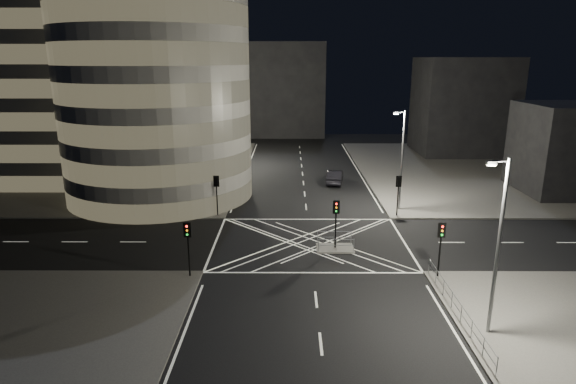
{
  "coord_description": "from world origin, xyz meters",
  "views": [
    {
      "loc": [
        -1.7,
        -38.07,
        15.08
      ],
      "look_at": [
        -1.87,
        5.1,
        3.0
      ],
      "focal_mm": 30.0,
      "sensor_mm": 36.0,
      "label": 1
    }
  ],
  "objects_px": {
    "traffic_signal_nr": "(441,239)",
    "traffic_signal_fl": "(217,188)",
    "traffic_signal_fr": "(398,188)",
    "sedan": "(335,177)",
    "street_lamp_left_near": "(217,151)",
    "street_lamp_right_far": "(402,157)",
    "street_lamp_right_near": "(498,243)",
    "street_lamp_left_far": "(235,127)",
    "traffic_signal_island": "(336,215)",
    "central_island": "(335,248)",
    "traffic_signal_nl": "(188,239)"
  },
  "relations": [
    {
      "from": "traffic_signal_nr",
      "to": "traffic_signal_island",
      "type": "xyz_separation_m",
      "value": [
        -6.8,
        5.3,
        0.0
      ]
    },
    {
      "from": "street_lamp_left_near",
      "to": "street_lamp_right_near",
      "type": "relative_size",
      "value": 1.0
    },
    {
      "from": "central_island",
      "to": "traffic_signal_island",
      "type": "height_order",
      "value": "traffic_signal_island"
    },
    {
      "from": "traffic_signal_nl",
      "to": "traffic_signal_fr",
      "type": "height_order",
      "value": "same"
    },
    {
      "from": "traffic_signal_island",
      "to": "sedan",
      "type": "xyz_separation_m",
      "value": [
        1.9,
        21.35,
        -2.07
      ]
    },
    {
      "from": "street_lamp_right_far",
      "to": "street_lamp_left_near",
      "type": "bearing_deg",
      "value": 170.97
    },
    {
      "from": "traffic_signal_fr",
      "to": "street_lamp_right_near",
      "type": "xyz_separation_m",
      "value": [
        0.64,
        -20.8,
        2.63
      ]
    },
    {
      "from": "traffic_signal_fr",
      "to": "street_lamp_left_far",
      "type": "relative_size",
      "value": 0.4
    },
    {
      "from": "traffic_signal_fr",
      "to": "traffic_signal_nr",
      "type": "xyz_separation_m",
      "value": [
        0.0,
        -13.6,
        0.0
      ]
    },
    {
      "from": "traffic_signal_fl",
      "to": "street_lamp_right_near",
      "type": "relative_size",
      "value": 0.4
    },
    {
      "from": "street_lamp_left_near",
      "to": "street_lamp_left_far",
      "type": "distance_m",
      "value": 18.0
    },
    {
      "from": "traffic_signal_nl",
      "to": "sedan",
      "type": "distance_m",
      "value": 29.6
    },
    {
      "from": "traffic_signal_nl",
      "to": "street_lamp_right_far",
      "type": "relative_size",
      "value": 0.4
    },
    {
      "from": "central_island",
      "to": "traffic_signal_island",
      "type": "relative_size",
      "value": 0.75
    },
    {
      "from": "traffic_signal_nl",
      "to": "traffic_signal_island",
      "type": "height_order",
      "value": "same"
    },
    {
      "from": "traffic_signal_island",
      "to": "street_lamp_left_far",
      "type": "distance_m",
      "value": 33.61
    },
    {
      "from": "street_lamp_right_near",
      "to": "street_lamp_left_far",
      "type": "bearing_deg",
      "value": 113.21
    },
    {
      "from": "street_lamp_right_far",
      "to": "traffic_signal_island",
      "type": "bearing_deg",
      "value": -125.3
    },
    {
      "from": "street_lamp_right_near",
      "to": "sedan",
      "type": "xyz_separation_m",
      "value": [
        -5.53,
        33.85,
        -4.69
      ]
    },
    {
      "from": "traffic_signal_fr",
      "to": "street_lamp_left_near",
      "type": "bearing_deg",
      "value": 164.08
    },
    {
      "from": "central_island",
      "to": "traffic_signal_fr",
      "type": "relative_size",
      "value": 0.75
    },
    {
      "from": "street_lamp_left_far",
      "to": "street_lamp_right_far",
      "type": "distance_m",
      "value": 28.23
    },
    {
      "from": "traffic_signal_nr",
      "to": "traffic_signal_fl",
      "type": "bearing_deg",
      "value": 142.31
    },
    {
      "from": "central_island",
      "to": "traffic_signal_nr",
      "type": "relative_size",
      "value": 0.75
    },
    {
      "from": "street_lamp_left_near",
      "to": "street_lamp_right_far",
      "type": "xyz_separation_m",
      "value": [
        18.87,
        -3.0,
        0.0
      ]
    },
    {
      "from": "traffic_signal_fr",
      "to": "sedan",
      "type": "xyz_separation_m",
      "value": [
        -4.9,
        13.05,
        -2.07
      ]
    },
    {
      "from": "traffic_signal_island",
      "to": "street_lamp_left_far",
      "type": "xyz_separation_m",
      "value": [
        -11.44,
        31.5,
        2.63
      ]
    },
    {
      "from": "traffic_signal_nl",
      "to": "street_lamp_left_near",
      "type": "height_order",
      "value": "street_lamp_left_near"
    },
    {
      "from": "central_island",
      "to": "street_lamp_right_far",
      "type": "bearing_deg",
      "value": 54.7
    },
    {
      "from": "traffic_signal_nl",
      "to": "sedan",
      "type": "height_order",
      "value": "traffic_signal_nl"
    },
    {
      "from": "central_island",
      "to": "street_lamp_right_near",
      "type": "relative_size",
      "value": 0.3
    },
    {
      "from": "sedan",
      "to": "traffic_signal_nr",
      "type": "bearing_deg",
      "value": 110.12
    },
    {
      "from": "traffic_signal_nr",
      "to": "street_lamp_left_near",
      "type": "bearing_deg",
      "value": 134.13
    },
    {
      "from": "street_lamp_left_near",
      "to": "street_lamp_right_far",
      "type": "height_order",
      "value": "same"
    },
    {
      "from": "street_lamp_right_far",
      "to": "sedan",
      "type": "distance_m",
      "value": 13.05
    },
    {
      "from": "street_lamp_left_far",
      "to": "sedan",
      "type": "distance_m",
      "value": 17.41
    },
    {
      "from": "traffic_signal_nr",
      "to": "traffic_signal_nl",
      "type": "bearing_deg",
      "value": 180.0
    },
    {
      "from": "traffic_signal_nr",
      "to": "street_lamp_left_near",
      "type": "xyz_separation_m",
      "value": [
        -18.24,
        18.8,
        2.63
      ]
    },
    {
      "from": "traffic_signal_fr",
      "to": "street_lamp_right_far",
      "type": "height_order",
      "value": "street_lamp_right_far"
    },
    {
      "from": "traffic_signal_nr",
      "to": "street_lamp_right_far",
      "type": "relative_size",
      "value": 0.4
    },
    {
      "from": "central_island",
      "to": "sedan",
      "type": "bearing_deg",
      "value": 84.91
    },
    {
      "from": "traffic_signal_nl",
      "to": "central_island",
      "type": "bearing_deg",
      "value": 26.14
    },
    {
      "from": "sedan",
      "to": "street_lamp_left_far",
      "type": "bearing_deg",
      "value": -27.55
    },
    {
      "from": "street_lamp_right_near",
      "to": "sedan",
      "type": "height_order",
      "value": "street_lamp_right_near"
    },
    {
      "from": "central_island",
      "to": "traffic_signal_island",
      "type": "distance_m",
      "value": 2.84
    },
    {
      "from": "traffic_signal_nr",
      "to": "street_lamp_left_near",
      "type": "height_order",
      "value": "street_lamp_left_near"
    },
    {
      "from": "sedan",
      "to": "traffic_signal_fr",
      "type": "bearing_deg",
      "value": 120.28
    },
    {
      "from": "street_lamp_right_far",
      "to": "sedan",
      "type": "bearing_deg",
      "value": 117.01
    },
    {
      "from": "central_island",
      "to": "traffic_signal_fr",
      "type": "bearing_deg",
      "value": 50.67
    },
    {
      "from": "central_island",
      "to": "traffic_signal_nr",
      "type": "distance_m",
      "value": 9.08
    }
  ]
}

